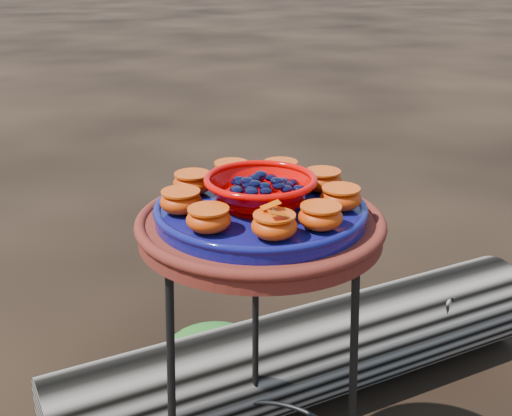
{
  "coord_description": "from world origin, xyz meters",
  "views": [
    {
      "loc": [
        -0.06,
        -1.13,
        1.21
      ],
      "look_at": [
        -0.01,
        0.0,
        0.76
      ],
      "focal_mm": 45.0,
      "sensor_mm": 36.0,
      "label": 1
    }
  ],
  "objects_px": {
    "terracotta_saucer": "(260,228)",
    "cobalt_plate": "(260,212)",
    "driftwood_log": "(309,354)",
    "red_bowl": "(260,192)",
    "plant_stand": "(260,386)"
  },
  "relations": [
    {
      "from": "plant_stand",
      "to": "cobalt_plate",
      "type": "relative_size",
      "value": 1.74
    },
    {
      "from": "cobalt_plate",
      "to": "red_bowl",
      "type": "bearing_deg",
      "value": 0.0
    },
    {
      "from": "cobalt_plate",
      "to": "driftwood_log",
      "type": "relative_size",
      "value": 0.27
    },
    {
      "from": "plant_stand",
      "to": "red_bowl",
      "type": "bearing_deg",
      "value": 0.0
    },
    {
      "from": "plant_stand",
      "to": "driftwood_log",
      "type": "xyz_separation_m",
      "value": [
        0.16,
        0.42,
        -0.21
      ]
    },
    {
      "from": "cobalt_plate",
      "to": "terracotta_saucer",
      "type": "bearing_deg",
      "value": 0.0
    },
    {
      "from": "red_bowl",
      "to": "cobalt_plate",
      "type": "bearing_deg",
      "value": 0.0
    },
    {
      "from": "cobalt_plate",
      "to": "driftwood_log",
      "type": "height_order",
      "value": "cobalt_plate"
    },
    {
      "from": "plant_stand",
      "to": "cobalt_plate",
      "type": "distance_m",
      "value": 0.4
    },
    {
      "from": "terracotta_saucer",
      "to": "cobalt_plate",
      "type": "bearing_deg",
      "value": 0.0
    },
    {
      "from": "cobalt_plate",
      "to": "red_bowl",
      "type": "xyz_separation_m",
      "value": [
        0.0,
        0.0,
        0.04
      ]
    },
    {
      "from": "plant_stand",
      "to": "terracotta_saucer",
      "type": "bearing_deg",
      "value": 0.0
    },
    {
      "from": "red_bowl",
      "to": "driftwood_log",
      "type": "xyz_separation_m",
      "value": [
        0.16,
        0.42,
        -0.65
      ]
    },
    {
      "from": "terracotta_saucer",
      "to": "driftwood_log",
      "type": "bearing_deg",
      "value": 68.76
    },
    {
      "from": "plant_stand",
      "to": "terracotta_saucer",
      "type": "xyz_separation_m",
      "value": [
        0.0,
        0.0,
        0.37
      ]
    }
  ]
}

